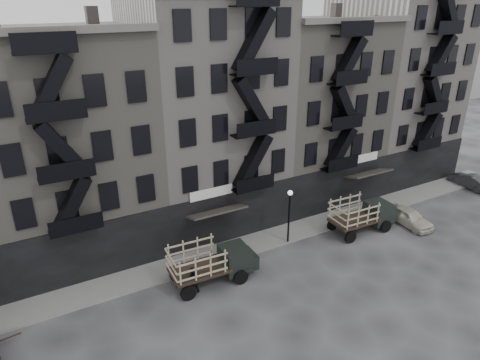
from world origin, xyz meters
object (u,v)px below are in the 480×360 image
car_east (409,217)px  car_far (470,181)px  stake_truck_east (363,212)px  pedestrian_mid (192,280)px  stake_truck_west (211,260)px

car_east → car_far: bearing=13.3°
stake_truck_east → car_east: stake_truck_east is taller
stake_truck_east → car_far: (14.80, 1.07, -0.92)m
car_east → pedestrian_mid: 18.39m
stake_truck_west → car_east: size_ratio=1.42×
car_east → pedestrian_mid: (-18.38, 0.52, 0.21)m
car_east → stake_truck_east: bearing=165.2°
stake_truck_west → pedestrian_mid: bearing=-160.5°
car_east → pedestrian_mid: bearing=180.0°
stake_truck_west → car_far: bearing=5.0°
stake_truck_east → car_east: (3.96, -1.17, -0.90)m
stake_truck_west → stake_truck_east: 12.90m
stake_truck_east → car_east: size_ratio=1.40×
stake_truck_west → stake_truck_east: (12.90, 0.18, -0.02)m
car_far → pedestrian_mid: (-29.22, -1.71, 0.24)m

